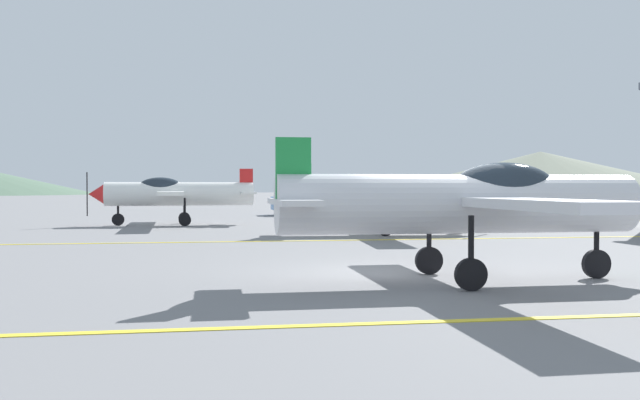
% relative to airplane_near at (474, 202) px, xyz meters
% --- Properties ---
extents(ground_plane, '(400.00, 400.00, 0.00)m').
position_rel_airplane_near_xyz_m(ground_plane, '(-0.60, 1.03, -1.37)').
color(ground_plane, slate).
extents(apron_line_near, '(80.00, 0.16, 0.01)m').
position_rel_airplane_near_xyz_m(apron_line_near, '(-0.60, -3.26, -1.37)').
color(apron_line_near, yellow).
rests_on(apron_line_near, ground_plane).
extents(apron_line_far, '(80.00, 0.16, 0.01)m').
position_rel_airplane_near_xyz_m(apron_line_far, '(-0.60, 9.09, -1.37)').
color(apron_line_far, yellow).
rests_on(apron_line_far, ground_plane).
extents(airplane_near, '(7.03, 8.11, 2.44)m').
position_rel_airplane_near_xyz_m(airplane_near, '(0.00, 0.00, 0.00)').
color(airplane_near, silver).
rests_on(airplane_near, ground_plane).
extents(airplane_mid, '(7.08, 8.15, 2.44)m').
position_rel_airplane_near_xyz_m(airplane_mid, '(1.73, 11.64, 0.00)').
color(airplane_mid, silver).
rests_on(airplane_mid, ground_plane).
extents(airplane_far, '(7.07, 8.15, 2.44)m').
position_rel_airplane_near_xyz_m(airplane_far, '(-6.12, 18.54, 0.00)').
color(airplane_far, white).
rests_on(airplane_far, ground_plane).
extents(car_sedan, '(4.30, 2.02, 1.62)m').
position_rel_airplane_near_xyz_m(car_sedan, '(1.04, 28.01, -0.53)').
color(car_sedan, '#3372BF').
rests_on(car_sedan, ground_plane).
extents(hill_centerleft, '(74.17, 74.17, 9.37)m').
position_rel_airplane_near_xyz_m(hill_centerleft, '(65.50, 124.99, 3.31)').
color(hill_centerleft, slate).
rests_on(hill_centerleft, ground_plane).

